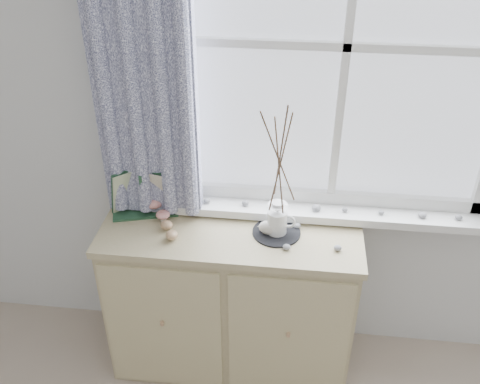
{
  "coord_description": "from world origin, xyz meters",
  "views": [
    {
      "loc": [
        0.12,
        -0.17,
        2.32
      ],
      "look_at": [
        -0.1,
        1.7,
        1.1
      ],
      "focal_mm": 40.0,
      "sensor_mm": 36.0,
      "label": 1
    }
  ],
  "objects_px": {
    "botanical_book": "(142,196)",
    "toadstool_cluster": "(156,206)",
    "sideboard": "(231,300)",
    "twig_pitcher": "(280,158)"
  },
  "relations": [
    {
      "from": "toadstool_cluster",
      "to": "twig_pitcher",
      "type": "xyz_separation_m",
      "value": [
        0.57,
        -0.07,
        0.34
      ]
    },
    {
      "from": "sideboard",
      "to": "botanical_book",
      "type": "height_order",
      "value": "botanical_book"
    },
    {
      "from": "toadstool_cluster",
      "to": "twig_pitcher",
      "type": "relative_size",
      "value": 0.22
    },
    {
      "from": "sideboard",
      "to": "twig_pitcher",
      "type": "height_order",
      "value": "twig_pitcher"
    },
    {
      "from": "toadstool_cluster",
      "to": "twig_pitcher",
      "type": "distance_m",
      "value": 0.67
    },
    {
      "from": "sideboard",
      "to": "twig_pitcher",
      "type": "relative_size",
      "value": 1.76
    },
    {
      "from": "sideboard",
      "to": "botanical_book",
      "type": "relative_size",
      "value": 3.39
    },
    {
      "from": "botanical_book",
      "to": "toadstool_cluster",
      "type": "relative_size",
      "value": 2.35
    },
    {
      "from": "twig_pitcher",
      "to": "toadstool_cluster",
      "type": "bearing_deg",
      "value": -179.21
    },
    {
      "from": "twig_pitcher",
      "to": "botanical_book",
      "type": "bearing_deg",
      "value": -176.34
    }
  ]
}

